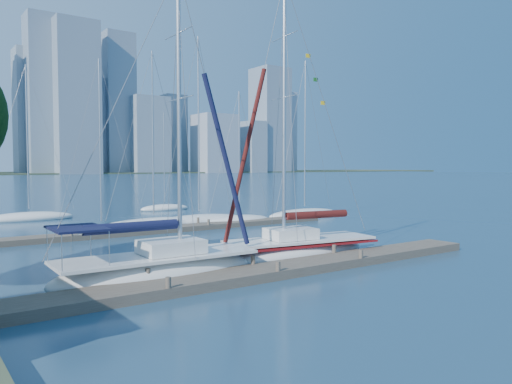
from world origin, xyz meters
TOP-DOWN VIEW (x-y plane):
  - ground at (0.00, 0.00)m, footprint 700.00×700.00m
  - near_dock at (0.00, 0.00)m, footprint 26.00×2.00m
  - far_dock at (2.00, 16.00)m, footprint 30.00×1.80m
  - sailboat_navy at (-4.07, 2.07)m, footprint 9.04×3.12m
  - sailboat_maroon at (4.16, 2.56)m, footprint 8.86×3.99m
  - bg_boat_1 at (-1.24, 17.73)m, footprint 6.08×3.73m
  - bg_boat_2 at (3.11, 18.58)m, footprint 9.26×5.10m
  - bg_boat_3 at (7.13, 18.69)m, footprint 9.12×5.45m
  - bg_boat_4 at (10.13, 17.25)m, footprint 6.09×2.29m
  - bg_boat_5 at (18.07, 18.12)m, footprint 8.50×3.87m
  - bg_boat_6 at (-3.62, 29.87)m, footprint 7.76×3.38m
  - bg_boat_7 at (10.45, 32.31)m, footprint 5.50×1.97m

SIDE VIEW (x-z plane):
  - ground at x=0.00m, z-range 0.00..0.00m
  - far_dock at x=2.00m, z-range 0.00..0.36m
  - near_dock at x=0.00m, z-range 0.00..0.40m
  - bg_boat_7 at x=10.45m, z-range -5.16..5.62m
  - bg_boat_4 at x=10.13m, z-range -5.37..5.86m
  - bg_boat_1 at x=-1.24m, z-range -6.02..6.52m
  - bg_boat_2 at x=3.11m, z-range -6.65..7.19m
  - bg_boat_6 at x=-3.62m, z-range -6.67..7.21m
  - bg_boat_5 at x=18.07m, z-range -7.14..7.70m
  - bg_boat_3 at x=7.13m, z-range -7.50..8.08m
  - sailboat_navy at x=-4.07m, z-range -5.79..7.81m
  - sailboat_maroon at x=4.16m, z-range -6.22..8.54m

